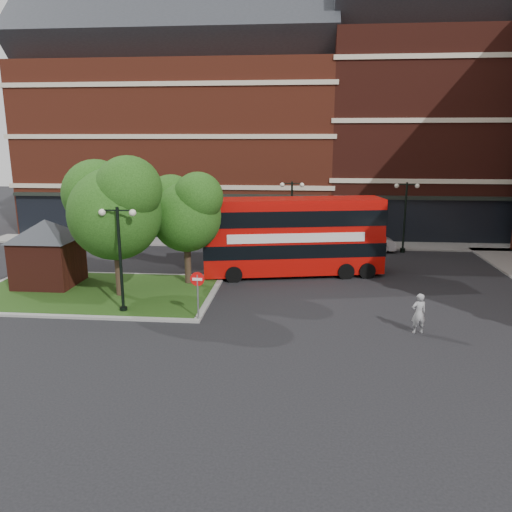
# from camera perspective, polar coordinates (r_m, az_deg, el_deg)

# --- Properties ---
(ground) EXTENTS (120.00, 120.00, 0.00)m
(ground) POSITION_cam_1_polar(r_m,az_deg,el_deg) (22.86, -1.87, -7.14)
(ground) COLOR black
(ground) RESTS_ON ground
(pavement_far) EXTENTS (44.00, 3.00, 0.12)m
(pavement_far) POSITION_cam_1_polar(r_m,az_deg,el_deg) (38.66, 1.13, 1.48)
(pavement_far) COLOR slate
(pavement_far) RESTS_ON ground
(terrace_far_left) EXTENTS (26.00, 12.00, 14.00)m
(terrace_far_left) POSITION_cam_1_polar(r_m,az_deg,el_deg) (46.50, -8.25, 11.96)
(terrace_far_left) COLOR maroon
(terrace_far_left) RESTS_ON ground
(terrace_far_right) EXTENTS (18.00, 12.00, 16.00)m
(terrace_far_right) POSITION_cam_1_polar(r_m,az_deg,el_deg) (46.64, 19.75, 12.57)
(terrace_far_right) COLOR #471911
(terrace_far_right) RESTS_ON ground
(traffic_island) EXTENTS (12.60, 7.60, 0.15)m
(traffic_island) POSITION_cam_1_polar(r_m,az_deg,el_deg) (27.65, -17.80, -3.98)
(traffic_island) COLOR gray
(traffic_island) RESTS_ON ground
(kiosk) EXTENTS (6.51, 6.51, 3.60)m
(kiosk) POSITION_cam_1_polar(r_m,az_deg,el_deg) (29.27, -22.78, 1.10)
(kiosk) COLOR #471911
(kiosk) RESTS_ON traffic_island
(tree_island_west) EXTENTS (5.40, 4.71, 7.21)m
(tree_island_west) POSITION_cam_1_polar(r_m,az_deg,el_deg) (25.77, -16.02, 5.69)
(tree_island_west) COLOR #2D2116
(tree_island_west) RESTS_ON ground
(tree_island_east) EXTENTS (4.46, 3.90, 6.29)m
(tree_island_east) POSITION_cam_1_polar(r_m,az_deg,el_deg) (27.30, -8.13, 5.30)
(tree_island_east) COLOR #2D2116
(tree_island_east) RESTS_ON ground
(lamp_island) EXTENTS (1.72, 0.36, 5.00)m
(lamp_island) POSITION_cam_1_polar(r_m,az_deg,el_deg) (23.53, -15.28, 0.18)
(lamp_island) COLOR black
(lamp_island) RESTS_ON ground
(lamp_far_left) EXTENTS (1.72, 0.36, 5.00)m
(lamp_far_left) POSITION_cam_1_polar(r_m,az_deg,el_deg) (36.13, 4.09, 5.07)
(lamp_far_left) COLOR black
(lamp_far_left) RESTS_ON ground
(lamp_far_right) EXTENTS (1.72, 0.36, 5.00)m
(lamp_far_right) POSITION_cam_1_polar(r_m,az_deg,el_deg) (36.85, 16.67, 4.71)
(lamp_far_right) COLOR black
(lamp_far_right) RESTS_ON ground
(bus) EXTENTS (10.80, 4.41, 4.02)m
(bus) POSITION_cam_1_polar(r_m,az_deg,el_deg) (29.42, 4.25, 2.81)
(bus) COLOR #AE0B06
(bus) RESTS_ON ground
(woman) EXTENTS (0.71, 0.55, 1.73)m
(woman) POSITION_cam_1_polar(r_m,az_deg,el_deg) (22.00, 18.09, -6.25)
(woman) COLOR gray
(woman) RESTS_ON ground
(car_silver) EXTENTS (3.90, 1.70, 1.31)m
(car_silver) POSITION_cam_1_polar(r_m,az_deg,el_deg) (38.55, -4.89, 2.30)
(car_silver) COLOR silver
(car_silver) RESTS_ON ground
(car_white) EXTENTS (4.66, 1.86, 1.51)m
(car_white) POSITION_cam_1_polar(r_m,az_deg,el_deg) (36.74, 12.08, 1.66)
(car_white) COLOR silver
(car_white) RESTS_ON ground
(no_entry_sign) EXTENTS (0.63, 0.08, 2.27)m
(no_entry_sign) POSITION_cam_1_polar(r_m,az_deg,el_deg) (22.16, -6.69, -3.47)
(no_entry_sign) COLOR slate
(no_entry_sign) RESTS_ON ground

